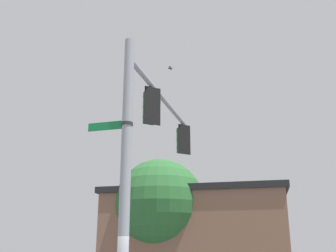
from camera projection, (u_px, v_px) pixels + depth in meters
The scene contains 8 objects.
signal_pole at pixel (125, 178), 10.03m from camera, with size 0.27×0.27×7.82m, color gray.
mast_arm at pixel (165, 102), 14.19m from camera, with size 0.16×0.16×6.91m, color gray.
traffic_light_nearest_pole at pixel (150, 107), 12.48m from camera, with size 0.54×0.49×1.31m.
traffic_light_mid_inner at pixel (182, 140), 16.20m from camera, with size 0.54×0.49×1.31m.
street_name_sign at pixel (117, 125), 10.54m from camera, with size 0.97×0.95×0.22m.
bird_flying at pixel (170, 68), 18.42m from camera, with size 0.26×0.28×0.07m.
storefront_building at pixel (198, 242), 20.29m from camera, with size 10.59×10.36×5.15m.
tree_by_storefront at pixel (160, 204), 19.68m from camera, with size 4.44×4.44×6.60m.
Camera 1 is at (-3.71, -9.31, 2.16)m, focal length 42.64 mm.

